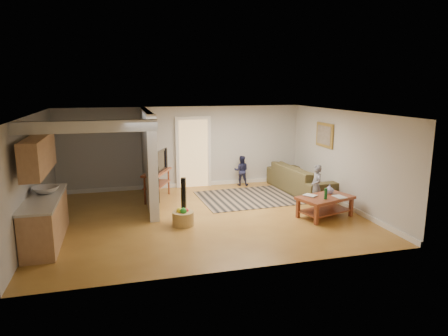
{
  "coord_description": "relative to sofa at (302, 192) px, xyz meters",
  "views": [
    {
      "loc": [
        -1.92,
        -9.11,
        3.12
      ],
      "look_at": [
        0.59,
        0.32,
        1.1
      ],
      "focal_mm": 32.0,
      "sensor_mm": 36.0,
      "label": 1
    }
  ],
  "objects": [
    {
      "name": "area_rug",
      "position": [
        -1.63,
        -0.2,
        0.01
      ],
      "size": [
        3.04,
        2.29,
        0.01
      ],
      "primitive_type": "cube",
      "rotation": [
        0.0,
        0.0,
        0.05
      ],
      "color": "black",
      "rests_on": "ground"
    },
    {
      "name": "child",
      "position": [
        -0.32,
        -1.48,
        0.0
      ],
      "size": [
        0.3,
        0.43,
        1.12
      ],
      "primitive_type": "imported",
      "rotation": [
        0.0,
        0.0,
        -1.65
      ],
      "color": "slate",
      "rests_on": "ground"
    },
    {
      "name": "coffee_table",
      "position": [
        -0.49,
        -2.27,
        0.4
      ],
      "size": [
        1.48,
        1.12,
        0.77
      ],
      "rotation": [
        0.0,
        0.0,
        0.3
      ],
      "color": "maroon",
      "rests_on": "ground"
    },
    {
      "name": "toy_basket",
      "position": [
        -3.9,
        -1.99,
        0.18
      ],
      "size": [
        0.49,
        0.49,
        0.44
      ],
      "color": "#9E7D44",
      "rests_on": "ground"
    },
    {
      "name": "room_shell",
      "position": [
        -4.37,
        -1.03,
        1.46
      ],
      "size": [
        7.54,
        6.02,
        2.52
      ],
      "color": "beige",
      "rests_on": "ground"
    },
    {
      "name": "toddler",
      "position": [
        -1.51,
        1.24,
        0.0
      ],
      "size": [
        0.56,
        0.49,
        0.95
      ],
      "primitive_type": "imported",
      "rotation": [
        0.0,
        0.0,
        2.81
      ],
      "color": "#202344",
      "rests_on": "ground"
    },
    {
      "name": "tv_console",
      "position": [
        -4.24,
        0.31,
        0.73
      ],
      "size": [
        0.96,
        1.35,
        1.09
      ],
      "rotation": [
        0.0,
        0.0,
        -0.42
      ],
      "color": "maroon",
      "rests_on": "ground"
    },
    {
      "name": "ground",
      "position": [
        -3.3,
        -1.46,
        0.0
      ],
      "size": [
        7.5,
        7.5,
        0.0
      ],
      "primitive_type": "plane",
      "color": "#905D24",
      "rests_on": "ground"
    },
    {
      "name": "speaker_right",
      "position": [
        -4.3,
        -0.06,
        0.5
      ],
      "size": [
        0.13,
        0.13,
        1.0
      ],
      "primitive_type": "cube",
      "rotation": [
        0.0,
        0.0,
        0.35
      ],
      "color": "black",
      "rests_on": "ground"
    },
    {
      "name": "sofa",
      "position": [
        0.0,
        0.0,
        0.0
      ],
      "size": [
        1.27,
        2.77,
        0.78
      ],
      "primitive_type": "imported",
      "rotation": [
        0.0,
        0.0,
        1.65
      ],
      "color": "#474023",
      "rests_on": "ground"
    },
    {
      "name": "speaker_left",
      "position": [
        -3.83,
        -1.66,
        0.52
      ],
      "size": [
        0.13,
        0.13,
        1.03
      ],
      "primitive_type": "cube",
      "rotation": [
        0.0,
        0.0,
        -0.37
      ],
      "color": "black",
      "rests_on": "ground"
    }
  ]
}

